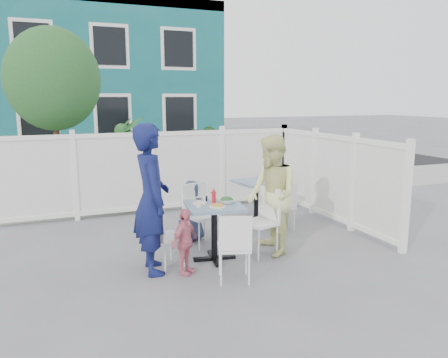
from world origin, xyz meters
name	(u,v)px	position (x,y,z in m)	size (l,w,h in m)	color
ground	(183,252)	(0.00, 0.00, 0.00)	(80.00, 80.00, 0.00)	slate
near_sidewalk	(136,198)	(0.00, 3.80, 0.01)	(24.00, 2.60, 0.01)	gray
street	(114,172)	(0.00, 7.50, 0.00)	(24.00, 5.00, 0.01)	black
far_sidewalk	(103,159)	(0.00, 10.60, 0.01)	(24.00, 1.60, 0.01)	gray
building	(78,80)	(-0.50, 14.00, 3.00)	(11.00, 6.00, 6.00)	#135B60
fence_back	(153,174)	(0.10, 2.40, 0.78)	(5.86, 0.08, 1.60)	white
fence_right	(332,180)	(3.00, 0.60, 0.78)	(0.08, 3.66, 1.60)	white
tree	(53,80)	(-1.60, 3.30, 2.59)	(1.80, 1.62, 3.59)	#382316
potted_shrub_a	(125,162)	(-0.33, 3.10, 0.94)	(1.05, 1.05, 1.87)	#194425
potted_shrub_b	(227,164)	(1.90, 3.00, 0.80)	(1.44, 1.25, 1.60)	#194425
main_table	(214,217)	(0.33, -0.44, 0.62)	(0.86, 0.86, 0.80)	#466786
spare_table	(256,190)	(1.72, 1.11, 0.59)	(0.82, 0.82, 0.76)	#466786
chair_left	(163,232)	(-0.40, -0.45, 0.49)	(0.48, 0.49, 0.85)	white
chair_right	(264,216)	(1.08, -0.46, 0.57)	(0.53, 0.54, 0.98)	white
chair_back	(199,209)	(0.34, 0.28, 0.55)	(0.54, 0.53, 0.95)	white
chair_near	(235,243)	(0.29, -1.25, 0.51)	(0.50, 0.49, 0.88)	white
chair_spare	(284,203)	(1.89, 0.38, 0.49)	(0.40, 0.39, 0.84)	white
man	(151,199)	(-0.56, -0.51, 0.97)	(0.71, 0.46, 1.94)	#101749
woman	(272,195)	(1.19, -0.49, 0.87)	(0.85, 0.66, 1.74)	#D8DC46
boy	(193,211)	(0.30, 0.48, 0.49)	(0.48, 0.31, 0.97)	navy
toddler	(185,242)	(-0.20, -0.78, 0.43)	(0.51, 0.21, 0.87)	#D66F85
plate_main	(217,206)	(0.32, -0.57, 0.81)	(0.22, 0.22, 0.01)	white
plate_side	(200,203)	(0.15, -0.34, 0.81)	(0.20, 0.20, 0.01)	white
salad_bowl	(227,201)	(0.52, -0.43, 0.83)	(0.25, 0.25, 0.06)	white
coffee_cup_a	(199,203)	(0.08, -0.50, 0.86)	(0.07, 0.07, 0.11)	beige
coffee_cup_b	(213,197)	(0.40, -0.21, 0.86)	(0.07, 0.07, 0.11)	beige
ketchup_bottle	(214,198)	(0.33, -0.41, 0.89)	(0.05, 0.05, 0.18)	#AC151C
salt_shaker	(205,198)	(0.27, -0.20, 0.84)	(0.03, 0.03, 0.07)	white
pepper_shaker	(206,198)	(0.30, -0.21, 0.84)	(0.03, 0.03, 0.07)	black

